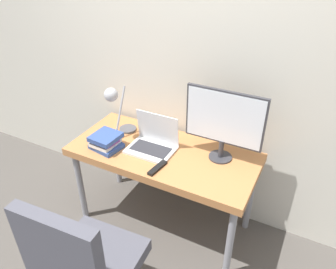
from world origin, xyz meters
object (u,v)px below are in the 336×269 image
monitor (224,121)px  book_stack (106,141)px  office_chair (83,264)px  desk_lamp (116,104)px  laptop (153,142)px  game_controller (100,145)px

monitor → book_stack: (-0.80, -0.27, -0.25)m
monitor → book_stack: monitor is taller
monitor → book_stack: size_ratio=2.16×
monitor → office_chair: 1.23m
desk_lamp → book_stack: 0.29m
laptop → office_chair: office_chair is taller
laptop → monitor: size_ratio=0.62×
desk_lamp → office_chair: (0.41, -0.96, -0.44)m
laptop → book_stack: (-0.32, -0.15, 0.00)m
laptop → game_controller: laptop is taller
monitor → desk_lamp: bearing=-171.9°
laptop → monitor: monitor is taller
laptop → desk_lamp: size_ratio=0.78×
book_stack → monitor: bearing=18.9°
book_stack → game_controller: (-0.04, -0.02, -0.04)m
monitor → desk_lamp: monitor is taller
monitor → desk_lamp: 0.81m
book_stack → desk_lamp: bearing=89.0°
laptop → monitor: (0.49, 0.12, 0.25)m
desk_lamp → office_chair: 1.13m
game_controller → monitor: bearing=19.2°
desk_lamp → office_chair: size_ratio=0.42×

